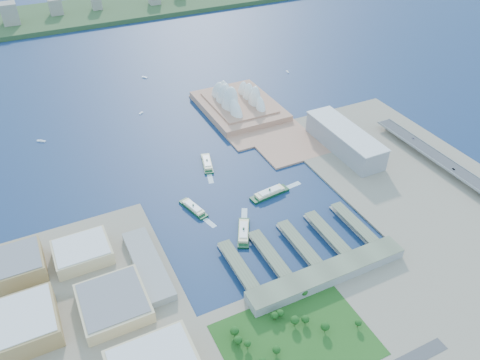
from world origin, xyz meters
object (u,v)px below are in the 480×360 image
car_b (454,169)px  ferry_c (244,231)px  ferry_d (270,192)px  ferry_b (207,162)px  toaster_building (345,140)px  opera_house (239,94)px  car_c (413,138)px  ferry_a (193,207)px

car_b → ferry_c: bearing=-4.6°
ferry_d → ferry_b: bearing=17.9°
toaster_building → car_b: bearing=-52.5°
opera_house → car_c: (199.00, -238.72, -16.52)m
ferry_b → car_c: size_ratio=12.38×
ferry_a → car_b: car_b is taller
ferry_b → ferry_d: ferry_d is taller
toaster_building → ferry_c: toaster_building is taller
toaster_building → ferry_b: 222.30m
ferry_d → ferry_c: bearing=122.2°
opera_house → ferry_b: 188.28m
opera_house → toaster_building: 219.62m
toaster_building → ferry_d: 171.17m
toaster_building → ferry_a: size_ratio=3.06×
ferry_b → car_b: 368.43m
ferry_b → ferry_c: 166.08m
ferry_a → ferry_c: bearing=-76.4°
toaster_building → car_c: bearing=-19.6°
ferry_a → car_b: size_ratio=11.58×
ferry_c → ferry_d: ferry_d is taller
ferry_b → car_b: car_b is taller
ferry_b → ferry_d: 120.32m
toaster_building → ferry_c: 255.17m
toaster_building → ferry_a: (-272.35, -31.35, -15.71)m
ferry_c → car_c: bearing=-141.1°
ferry_b → ferry_d: bearing=-49.8°
opera_house → ferry_a: 295.83m
ferry_d → opera_house: bearing=-23.1°
ferry_b → car_c: 337.44m
ferry_c → car_c: car_c is taller
car_b → car_c: car_b is taller
ferry_d → toaster_building: bearing=-80.0°
ferry_b → car_b: size_ratio=12.23×
toaster_building → car_c: 115.78m
toaster_building → ferry_d: toaster_building is taller
opera_house → car_c: size_ratio=41.61×
ferry_c → car_b: bearing=-156.6°
ferry_b → ferry_d: size_ratio=0.90×
toaster_building → ferry_c: (-232.23, -104.64, -15.28)m
opera_house → car_b: bearing=-60.0°
ferry_b → ferry_d: (50.07, -109.40, 0.55)m
opera_house → toaster_building: bearing=-65.8°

